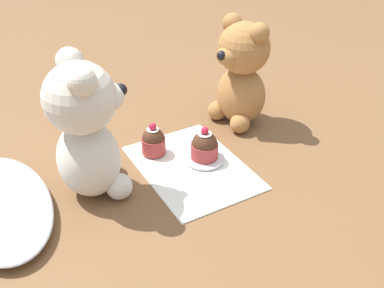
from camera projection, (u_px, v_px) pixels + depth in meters
The scene contains 8 objects.
ground_plane at pixel (192, 168), 0.88m from camera, with size 4.00×4.00×0.00m, color brown.
knitted_placemat at pixel (192, 167), 0.88m from camera, with size 0.26×0.19×0.01m, color silver.
tulle_cloth at pixel (1, 205), 0.76m from camera, with size 0.30×0.16×0.04m, color silver.
teddy_bear_cream at pixel (87, 129), 0.75m from camera, with size 0.13×0.14×0.26m.
teddy_bear_tan at pixel (241, 73), 0.97m from camera, with size 0.13×0.13×0.24m.
cupcake_near_cream_bear at pixel (153, 141), 0.90m from camera, with size 0.05×0.05×0.07m.
saucer_plate at pixel (204, 158), 0.89m from camera, with size 0.08×0.08×0.01m, color silver.
cupcake_near_tan_bear at pixel (204, 146), 0.88m from camera, with size 0.05×0.05×0.07m.
Camera 1 is at (-0.62, 0.35, 0.52)m, focal length 42.00 mm.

